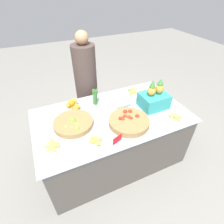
% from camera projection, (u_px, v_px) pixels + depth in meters
% --- Properties ---
extents(ground_plane, '(12.00, 12.00, 0.00)m').
position_uv_depth(ground_plane, '(112.00, 155.00, 2.54)').
color(ground_plane, gray).
extents(market_table, '(1.82, 1.04, 0.75)m').
position_uv_depth(market_table, '(112.00, 137.00, 2.31)').
color(market_table, '#4C4742').
rests_on(market_table, ground_plane).
extents(lime_bowl, '(0.44, 0.44, 0.09)m').
position_uv_depth(lime_bowl, '(73.00, 123.00, 1.93)').
color(lime_bowl, olive).
rests_on(lime_bowl, market_table).
extents(tomato_basket, '(0.45, 0.45, 0.10)m').
position_uv_depth(tomato_basket, '(129.00, 121.00, 1.94)').
color(tomato_basket, olive).
rests_on(tomato_basket, market_table).
extents(orange_pile, '(0.16, 0.17, 0.14)m').
position_uv_depth(orange_pile, '(74.00, 105.00, 2.16)').
color(orange_pile, orange).
rests_on(orange_pile, market_table).
extents(metal_bowl, '(0.30, 0.30, 0.07)m').
position_uv_depth(metal_bowl, '(119.00, 102.00, 2.24)').
color(metal_bowl, '#B7B7BF').
rests_on(metal_bowl, market_table).
extents(price_sign, '(0.11, 0.04, 0.08)m').
position_uv_depth(price_sign, '(117.00, 139.00, 1.72)').
color(price_sign, red).
rests_on(price_sign, market_table).
extents(produce_crate, '(0.33, 0.27, 0.39)m').
position_uv_depth(produce_crate, '(154.00, 98.00, 2.16)').
color(produce_crate, teal).
rests_on(produce_crate, market_table).
extents(veg_bundle, '(0.06, 0.06, 0.22)m').
position_uv_depth(veg_bundle, '(95.00, 97.00, 2.20)').
color(veg_bundle, '#4C8E42').
rests_on(veg_bundle, market_table).
extents(banana_bunch_middle_left, '(0.17, 0.23, 0.05)m').
position_uv_depth(banana_bunch_middle_left, '(52.00, 146.00, 1.69)').
color(banana_bunch_middle_left, '#EFDB4C').
rests_on(banana_bunch_middle_left, market_table).
extents(banana_bunch_front_right, '(0.19, 0.15, 0.06)m').
position_uv_depth(banana_bunch_front_right, '(132.00, 92.00, 2.46)').
color(banana_bunch_front_right, '#EFDB4C').
rests_on(banana_bunch_front_right, market_table).
extents(banana_bunch_front_center, '(0.15, 0.15, 0.05)m').
position_uv_depth(banana_bunch_front_center, '(176.00, 117.00, 2.03)').
color(banana_bunch_front_center, '#EFDB4C').
rests_on(banana_bunch_front_center, market_table).
extents(banana_bunch_front_left, '(0.17, 0.18, 0.06)m').
position_uv_depth(banana_bunch_front_left, '(96.00, 140.00, 1.73)').
color(banana_bunch_front_left, '#EFDB4C').
rests_on(banana_bunch_front_left, market_table).
extents(vendor_person, '(0.33, 0.33, 1.53)m').
position_uv_depth(vendor_person, '(87.00, 88.00, 2.67)').
color(vendor_person, '#473833').
rests_on(vendor_person, ground_plane).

